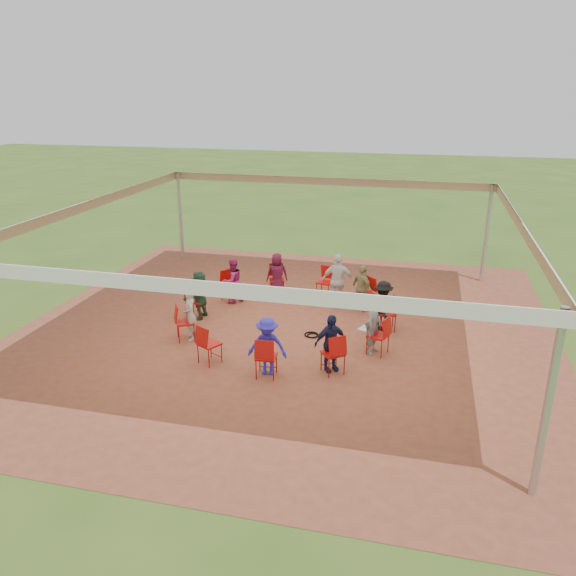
% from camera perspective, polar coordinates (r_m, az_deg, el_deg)
% --- Properties ---
extents(ground, '(80.00, 80.00, 0.00)m').
position_cam_1_polar(ground, '(14.07, -0.14, -4.16)').
color(ground, '#39581B').
rests_on(ground, ground).
extents(dirt_patch, '(13.00, 13.00, 0.00)m').
position_cam_1_polar(dirt_patch, '(14.06, -0.14, -4.14)').
color(dirt_patch, brown).
rests_on(dirt_patch, ground).
extents(tent, '(10.33, 10.33, 3.00)m').
position_cam_1_polar(tent, '(13.28, -0.15, 5.24)').
color(tent, '#B2B2B7').
rests_on(tent, ground).
extents(chair_0, '(0.56, 0.55, 0.90)m').
position_cam_1_polar(chair_0, '(12.77, 9.13, -4.80)').
color(chair_0, '#AC0B07').
rests_on(chair_0, ground).
extents(chair_1, '(0.52, 0.50, 0.90)m').
position_cam_1_polar(chair_1, '(14.05, 10.04, -2.52)').
color(chair_1, '#AC0B07').
rests_on(chair_1, ground).
extents(chair_2, '(0.61, 0.61, 0.90)m').
position_cam_1_polar(chair_2, '(15.23, 7.87, -0.60)').
color(chair_2, '#AC0B07').
rests_on(chair_2, ground).
extents(chair_3, '(0.50, 0.52, 0.90)m').
position_cam_1_polar(chair_3, '(16.01, 3.77, 0.57)').
color(chair_3, '#AC0B07').
rests_on(chair_3, ground).
extents(chair_4, '(0.55, 0.56, 0.90)m').
position_cam_1_polar(chair_4, '(16.20, -1.15, 0.84)').
color(chair_4, '#AC0B07').
rests_on(chair_4, ground).
extents(chair_5, '(0.60, 0.60, 0.90)m').
position_cam_1_polar(chair_5, '(15.76, -5.87, 0.19)').
color(chair_5, '#AC0B07').
rests_on(chair_5, ground).
extents(chair_6, '(0.47, 0.45, 0.90)m').
position_cam_1_polar(chair_6, '(14.79, -9.33, -1.32)').
color(chair_6, '#AC0B07').
rests_on(chair_6, ground).
extents(chair_7, '(0.59, 0.58, 0.90)m').
position_cam_1_polar(chair_7, '(13.52, -10.39, -3.45)').
color(chair_7, '#AC0B07').
rests_on(chair_7, ground).
extents(chair_8, '(0.58, 0.59, 0.90)m').
position_cam_1_polar(chair_8, '(12.33, -7.99, -5.67)').
color(chair_8, '#AC0B07').
rests_on(chair_8, ground).
extents(chair_9, '(0.45, 0.47, 0.90)m').
position_cam_1_polar(chair_9, '(11.67, -2.22, -7.02)').
color(chair_9, '#AC0B07').
rests_on(chair_9, ground).
extents(chair_10, '(0.60, 0.60, 0.90)m').
position_cam_1_polar(chair_10, '(11.85, 4.59, -6.64)').
color(chair_10, '#AC0B07').
rests_on(chair_10, ground).
extents(person_seated_0, '(0.44, 0.54, 1.27)m').
position_cam_1_polar(person_seated_0, '(12.74, 8.69, -3.91)').
color(person_seated_0, slate).
rests_on(person_seated_0, ground).
extents(person_seated_1, '(0.57, 0.89, 1.27)m').
position_cam_1_polar(person_seated_1, '(13.96, 9.60, -1.80)').
color(person_seated_1, black).
rests_on(person_seated_1, ground).
extents(person_seated_2, '(0.79, 0.79, 1.27)m').
position_cam_1_polar(person_seated_2, '(15.10, 7.55, -0.01)').
color(person_seated_2, '#8F8557').
rests_on(person_seated_2, ground).
extents(person_seated_3, '(0.70, 0.54, 1.27)m').
position_cam_1_polar(person_seated_3, '(16.03, -1.12, 1.34)').
color(person_seated_3, '#440E22').
rests_on(person_seated_3, ground).
extents(person_seated_4, '(0.65, 0.71, 1.27)m').
position_cam_1_polar(person_seated_4, '(15.61, -5.65, 0.73)').
color(person_seated_4, '#9C2061').
rests_on(person_seated_4, ground).
extents(person_seated_5, '(0.52, 1.20, 1.27)m').
position_cam_1_polar(person_seated_5, '(14.67, -8.96, -0.68)').
color(person_seated_5, '#22472F').
rests_on(person_seated_5, ground).
extents(person_seated_6, '(0.49, 0.55, 1.27)m').
position_cam_1_polar(person_seated_6, '(13.46, -9.93, -2.66)').
color(person_seated_6, '#A9A395').
rests_on(person_seated_6, ground).
extents(person_seated_7, '(0.85, 0.46, 1.27)m').
position_cam_1_polar(person_seated_7, '(11.69, -2.11, -5.93)').
color(person_seated_7, '#2925AE').
rests_on(person_seated_7, ground).
extents(person_seated_8, '(0.82, 0.75, 1.27)m').
position_cam_1_polar(person_seated_8, '(11.86, 4.34, -5.59)').
color(person_seated_8, '#191B3E').
rests_on(person_seated_8, ground).
extents(standing_person, '(0.95, 0.57, 1.52)m').
position_cam_1_polar(standing_person, '(15.17, 5.08, 0.70)').
color(standing_person, silver).
rests_on(standing_person, ground).
extents(cable_coil, '(0.40, 0.40, 0.03)m').
position_cam_1_polar(cable_coil, '(13.68, 2.44, -4.79)').
color(cable_coil, black).
rests_on(cable_coil, ground).
extents(laptop, '(0.35, 0.39, 0.22)m').
position_cam_1_polar(laptop, '(12.82, 8.03, -3.90)').
color(laptop, '#B7B7BC').
rests_on(laptop, ground).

